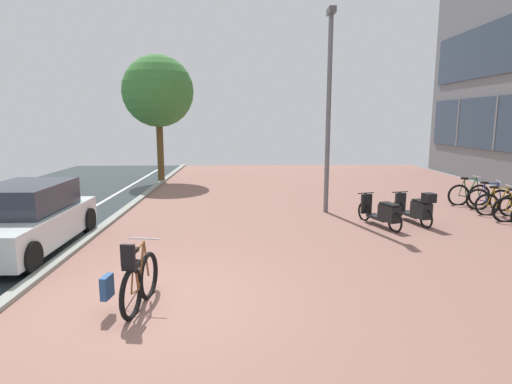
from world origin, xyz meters
The scene contains 10 objects.
ground centered at (1.43, 0.00, -0.02)m, with size 21.00×40.00×0.13m.
bicycle_foreground centered at (-0.29, -0.19, 0.41)m, with size 0.76×1.48×1.14m.
bicycle_rack_04 centered at (8.91, 5.73, 0.34)m, with size 1.33×0.47×0.96m.
bicycle_rack_05 centered at (9.09, 6.52, 0.34)m, with size 1.34×0.51×0.98m.
bicycle_rack_06 centered at (8.85, 7.31, 0.35)m, with size 1.43×0.48×1.01m.
scooter_near centered at (5.02, 4.50, 0.39)m, with size 0.83×1.81×0.83m.
scooter_mid centered at (6.07, 4.83, 0.43)m, with size 0.72×1.78×0.96m.
parked_car_near centered at (-3.47, 2.81, 0.68)m, with size 1.91×3.97×1.44m.
lamp_post centered at (3.87, 6.40, 3.32)m, with size 0.20×0.52×5.99m.
street_tree centered at (-2.50, 13.19, 4.07)m, with size 3.19×3.19×5.68m.
Camera 1 is at (1.34, -6.26, 2.83)m, focal length 29.46 mm.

